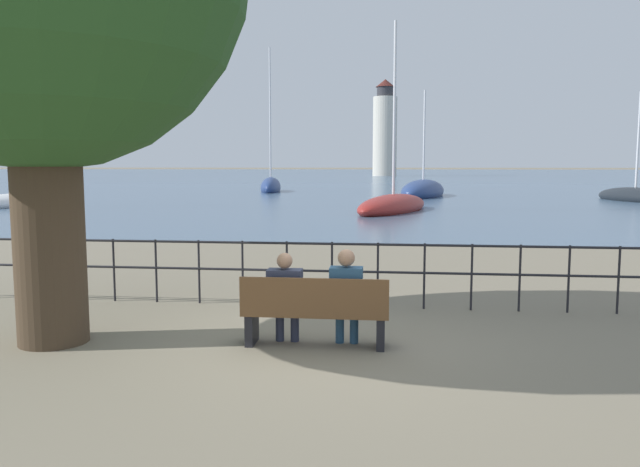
{
  "coord_description": "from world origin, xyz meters",
  "views": [
    {
      "loc": [
        0.93,
        -7.64,
        2.28
      ],
      "look_at": [
        0.0,
        0.5,
        1.37
      ],
      "focal_mm": 35.0,
      "sensor_mm": 36.0,
      "label": 1
    }
  ],
  "objects_px": {
    "sailboat_0": "(423,191)",
    "sailboat_4": "(13,202)",
    "seated_person_right": "(346,293)",
    "sailboat_3": "(393,206)",
    "park_bench": "(315,313)",
    "sailboat_5": "(271,187)",
    "seated_person_left": "(285,294)",
    "sailboat_2": "(635,197)",
    "harbor_lighthouse": "(385,131)"
  },
  "relations": [
    {
      "from": "sailboat_0",
      "to": "sailboat_4",
      "type": "relative_size",
      "value": 1.03
    },
    {
      "from": "seated_person_right",
      "to": "sailboat_3",
      "type": "height_order",
      "value": "sailboat_3"
    },
    {
      "from": "park_bench",
      "to": "sailboat_4",
      "type": "height_order",
      "value": "sailboat_4"
    },
    {
      "from": "sailboat_3",
      "to": "sailboat_5",
      "type": "bearing_deg",
      "value": 134.74
    },
    {
      "from": "park_bench",
      "to": "sailboat_3",
      "type": "height_order",
      "value": "sailboat_3"
    },
    {
      "from": "park_bench",
      "to": "sailboat_5",
      "type": "bearing_deg",
      "value": 101.69
    },
    {
      "from": "seated_person_right",
      "to": "sailboat_5",
      "type": "distance_m",
      "value": 45.8
    },
    {
      "from": "sailboat_4",
      "to": "seated_person_left",
      "type": "bearing_deg",
      "value": -28.46
    },
    {
      "from": "seated_person_right",
      "to": "sailboat_0",
      "type": "xyz_separation_m",
      "value": [
        2.84,
        37.87,
        -0.32
      ]
    },
    {
      "from": "seated_person_left",
      "to": "sailboat_0",
      "type": "xyz_separation_m",
      "value": [
        3.62,
        37.87,
        -0.29
      ]
    },
    {
      "from": "seated_person_right",
      "to": "sailboat_0",
      "type": "distance_m",
      "value": 37.97
    },
    {
      "from": "seated_person_left",
      "to": "sailboat_2",
      "type": "distance_m",
      "value": 37.59
    },
    {
      "from": "harbor_lighthouse",
      "to": "sailboat_3",
      "type": "bearing_deg",
      "value": -89.12
    },
    {
      "from": "harbor_lighthouse",
      "to": "seated_person_left",
      "type": "bearing_deg",
      "value": -89.95
    },
    {
      "from": "park_bench",
      "to": "sailboat_3",
      "type": "relative_size",
      "value": 0.19
    },
    {
      "from": "sailboat_4",
      "to": "harbor_lighthouse",
      "type": "bearing_deg",
      "value": 102.19
    },
    {
      "from": "sailboat_5",
      "to": "harbor_lighthouse",
      "type": "bearing_deg",
      "value": 76.41
    },
    {
      "from": "sailboat_2",
      "to": "sailboat_3",
      "type": "distance_m",
      "value": 18.58
    },
    {
      "from": "sailboat_3",
      "to": "harbor_lighthouse",
      "type": "xyz_separation_m",
      "value": [
        -1.54,
        99.76,
        8.87
      ]
    },
    {
      "from": "sailboat_3",
      "to": "sailboat_0",
      "type": "bearing_deg",
      "value": 100.94
    },
    {
      "from": "sailboat_2",
      "to": "sailboat_5",
      "type": "bearing_deg",
      "value": 141.72
    },
    {
      "from": "seated_person_left",
      "to": "sailboat_0",
      "type": "distance_m",
      "value": 38.04
    },
    {
      "from": "sailboat_4",
      "to": "sailboat_2",
      "type": "bearing_deg",
      "value": 38.08
    },
    {
      "from": "seated_person_right",
      "to": "sailboat_5",
      "type": "xyz_separation_m",
      "value": [
        -9.67,
        44.76,
        -0.26
      ]
    },
    {
      "from": "sailboat_5",
      "to": "harbor_lighthouse",
      "type": "distance_m",
      "value": 79.02
    },
    {
      "from": "seated_person_left",
      "to": "sailboat_2",
      "type": "relative_size",
      "value": 0.16
    },
    {
      "from": "park_bench",
      "to": "seated_person_left",
      "type": "distance_m",
      "value": 0.45
    },
    {
      "from": "seated_person_right",
      "to": "sailboat_2",
      "type": "xyz_separation_m",
      "value": [
        15.87,
        33.7,
        -0.41
      ]
    },
    {
      "from": "sailboat_4",
      "to": "harbor_lighthouse",
      "type": "relative_size",
      "value": 0.44
    },
    {
      "from": "park_bench",
      "to": "seated_person_left",
      "type": "relative_size",
      "value": 1.56
    },
    {
      "from": "seated_person_right",
      "to": "sailboat_2",
      "type": "height_order",
      "value": "sailboat_2"
    },
    {
      "from": "park_bench",
      "to": "sailboat_4",
      "type": "bearing_deg",
      "value": 128.9
    },
    {
      "from": "sailboat_0",
      "to": "sailboat_3",
      "type": "bearing_deg",
      "value": -84.02
    },
    {
      "from": "park_bench",
      "to": "harbor_lighthouse",
      "type": "distance_m",
      "value": 123.19
    },
    {
      "from": "seated_person_right",
      "to": "harbor_lighthouse",
      "type": "distance_m",
      "value": 123.1
    },
    {
      "from": "seated_person_right",
      "to": "sailboat_0",
      "type": "height_order",
      "value": "sailboat_0"
    },
    {
      "from": "seated_person_right",
      "to": "harbor_lighthouse",
      "type": "height_order",
      "value": "harbor_lighthouse"
    },
    {
      "from": "harbor_lighthouse",
      "to": "sailboat_0",
      "type": "bearing_deg",
      "value": -87.49
    },
    {
      "from": "sailboat_2",
      "to": "harbor_lighthouse",
      "type": "bearing_deg",
      "value": 85.79
    },
    {
      "from": "sailboat_2",
      "to": "sailboat_4",
      "type": "xyz_separation_m",
      "value": [
        -35.79,
        -9.57,
        -0.01
      ]
    },
    {
      "from": "sailboat_3",
      "to": "harbor_lighthouse",
      "type": "distance_m",
      "value": 100.17
    },
    {
      "from": "sailboat_4",
      "to": "harbor_lighthouse",
      "type": "xyz_separation_m",
      "value": [
        19.03,
        98.67,
        8.9
      ]
    },
    {
      "from": "seated_person_left",
      "to": "sailboat_3",
      "type": "bearing_deg",
      "value": 86.45
    },
    {
      "from": "seated_person_left",
      "to": "sailboat_5",
      "type": "distance_m",
      "value": 45.64
    },
    {
      "from": "sailboat_0",
      "to": "sailboat_4",
      "type": "bearing_deg",
      "value": -134.52
    },
    {
      "from": "seated_person_left",
      "to": "harbor_lighthouse",
      "type": "xyz_separation_m",
      "value": [
        -0.11,
        122.8,
        8.5
      ]
    },
    {
      "from": "seated_person_right",
      "to": "sailboat_4",
      "type": "height_order",
      "value": "sailboat_4"
    },
    {
      "from": "park_bench",
      "to": "sailboat_2",
      "type": "bearing_deg",
      "value": 64.29
    },
    {
      "from": "seated_person_left",
      "to": "sailboat_3",
      "type": "relative_size",
      "value": 0.12
    },
    {
      "from": "sailboat_4",
      "to": "sailboat_5",
      "type": "distance_m",
      "value": 23.04
    }
  ]
}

